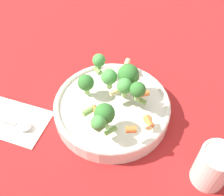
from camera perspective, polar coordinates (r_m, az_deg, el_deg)
ground_plane at (r=0.61m, az=-0.00°, el=-3.32°), size 3.00×3.00×0.00m
bowl at (r=0.60m, az=-0.00°, el=-1.99°), size 0.26×0.26×0.04m
pasta_salad at (r=0.55m, az=0.77°, el=2.33°), size 0.22×0.18×0.08m
cup at (r=0.52m, az=21.18°, el=-13.66°), size 0.06×0.06×0.09m
napkin at (r=0.64m, az=-20.88°, el=-4.51°), size 0.19×0.18×0.01m
spoon at (r=0.63m, az=-21.20°, el=-5.00°), size 0.14×0.11×0.01m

